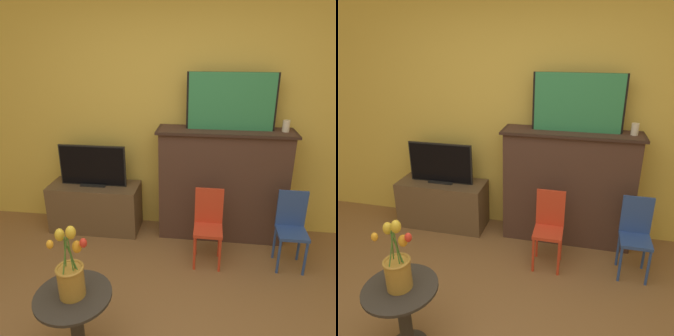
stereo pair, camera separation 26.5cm
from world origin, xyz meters
TOP-DOWN VIEW (x-y plane):
  - wall_back at (0.00, 2.13)m, footprint 8.00×0.06m
  - fireplace_mantel at (0.47, 1.93)m, footprint 1.36×0.38m
  - painting at (0.51, 1.93)m, footprint 0.86×0.03m
  - mantel_candle at (1.04, 1.93)m, footprint 0.07×0.07m
  - tv_stand at (-0.92, 1.88)m, footprint 0.98×0.40m
  - tv_monitor at (-0.92, 1.89)m, footprint 0.73×0.12m
  - chair_red at (0.34, 1.44)m, footprint 0.27×0.27m
  - chair_blue at (1.11, 1.48)m, footprint 0.27×0.27m
  - side_table at (-0.49, 0.25)m, footprint 0.48×0.48m
  - vase_tulips at (-0.48, 0.25)m, footprint 0.22×0.23m

SIDE VIEW (x-z plane):
  - tv_stand at x=-0.92m, z-range 0.00..0.53m
  - side_table at x=-0.49m, z-range 0.08..0.60m
  - chair_red at x=0.34m, z-range 0.05..0.78m
  - chair_blue at x=1.11m, z-range 0.05..0.78m
  - fireplace_mantel at x=0.47m, z-range 0.01..1.20m
  - vase_tulips at x=-0.48m, z-range 0.42..0.94m
  - tv_monitor at x=-0.92m, z-range 0.53..0.98m
  - mantel_candle at x=1.04m, z-range 1.19..1.30m
  - wall_back at x=0.00m, z-range 0.00..2.70m
  - painting at x=0.51m, z-range 1.19..1.74m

